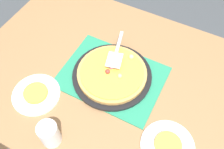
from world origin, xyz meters
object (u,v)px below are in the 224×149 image
plate_far_right (36,94)px  served_slice_left (168,145)px  pizza_server (116,52)px  pizza_pan (112,75)px  cup_far (49,134)px  plate_near_left (167,146)px  pizza (112,73)px  served_slice_right (36,93)px

plate_far_right → served_slice_left: served_slice_left is taller
served_slice_left → pizza_server: 0.48m
plate_far_right → pizza_server: size_ratio=0.94×
pizza_pan → plate_far_right: pizza_pan is taller
plate_far_right → cup_far: cup_far is taller
plate_near_left → pizza_server: size_ratio=0.94×
served_slice_left → plate_far_right: bearing=-175.3°
pizza_server → pizza: bearing=-74.9°
plate_near_left → cup_far: 0.48m
plate_near_left → pizza_server: 0.48m
plate_far_right → plate_near_left: bearing=4.7°
cup_far → pizza: bearing=79.1°
pizza_pan → served_slice_right: (-0.26, -0.25, 0.01)m
pizza_server → plate_near_left: bearing=-37.5°
plate_far_right → served_slice_left: bearing=4.7°
cup_far → plate_far_right: bearing=143.0°
pizza_pan → served_slice_right: 0.36m
pizza_pan → plate_near_left: size_ratio=1.73×
pizza_pan → served_slice_left: size_ratio=3.45×
pizza_pan → pizza: pizza is taller
pizza_pan → plate_near_left: (0.36, -0.20, -0.01)m
served_slice_left → cup_far: size_ratio=0.92×
plate_far_right → served_slice_left: (0.62, 0.05, 0.01)m
pizza → plate_near_left: bearing=-29.3°
plate_near_left → cup_far: (-0.43, -0.19, 0.06)m
served_slice_right → pizza_server: 0.42m
pizza → pizza_server: bearing=105.1°
plate_near_left → pizza_pan: bearing=151.0°
pizza_server → pizza_pan: bearing=-75.1°
pizza → cup_far: bearing=-100.9°
plate_far_right → pizza_pan: bearing=43.5°
pizza_pan → served_slice_right: served_slice_right is taller
pizza → plate_far_right: 0.36m
pizza → plate_far_right: (-0.26, -0.25, -0.03)m
cup_far → pizza_server: cup_far is taller
pizza_pan → pizza: (-0.00, 0.00, 0.02)m
plate_far_right → cup_far: (0.19, -0.14, 0.06)m
plate_far_right → served_slice_right: bearing=0.0°
pizza → served_slice_right: bearing=-136.2°
served_slice_right → plate_far_right: bearing=0.0°
pizza → pizza_server: 0.10m
plate_near_left → served_slice_right: bearing=-175.3°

